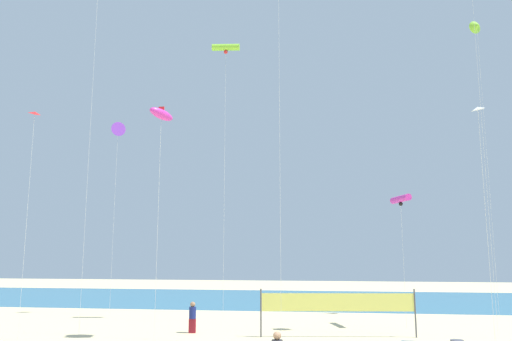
% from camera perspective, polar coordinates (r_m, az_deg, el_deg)
% --- Properties ---
extents(ocean_band, '(120.00, 20.00, 0.01)m').
position_cam_1_polar(ocean_band, '(47.24, 5.43, -14.49)').
color(ocean_band, teal).
rests_on(ocean_band, ground).
extents(beachgoer_navy_shirt, '(0.37, 0.37, 1.62)m').
position_cam_1_polar(beachgoer_navy_shirt, '(27.92, -7.31, -16.28)').
color(beachgoer_navy_shirt, maroon).
rests_on(beachgoer_navy_shirt, ground).
extents(volleyball_net, '(7.88, 1.06, 2.40)m').
position_cam_1_polar(volleyball_net, '(26.58, 9.38, -14.92)').
color(volleyball_net, '#4C4C51').
rests_on(volleyball_net, ground).
extents(kite_magenta_inflatable, '(1.13, 1.37, 10.87)m').
position_cam_1_polar(kite_magenta_inflatable, '(23.27, -10.83, 6.31)').
color(kite_magenta_inflatable, silver).
rests_on(kite_magenta_inflatable, ground).
extents(kite_lime_delta, '(1.04, 0.79, 20.61)m').
position_cam_1_polar(kite_lime_delta, '(39.91, 24.06, 14.83)').
color(kite_lime_delta, silver).
rests_on(kite_lime_delta, ground).
extents(kite_white_diamond, '(0.63, 0.63, 9.76)m').
position_cam_1_polar(kite_white_diamond, '(20.65, 24.16, 5.79)').
color(kite_white_diamond, silver).
rests_on(kite_white_diamond, ground).
extents(kite_violet_delta, '(1.05, 0.88, 13.58)m').
position_cam_1_polar(kite_violet_delta, '(37.47, -15.59, 4.52)').
color(kite_violet_delta, silver).
rests_on(kite_violet_delta, ground).
extents(kite_lime_tube, '(1.89, 0.64, 18.06)m').
position_cam_1_polar(kite_lime_tube, '(34.31, -3.50, 13.83)').
color(kite_lime_tube, silver).
rests_on(kite_lime_tube, ground).
extents(kite_magenta_tube, '(0.98, 2.18, 7.58)m').
position_cam_1_polar(kite_magenta_tube, '(30.70, 16.28, -3.20)').
color(kite_magenta_tube, silver).
rests_on(kite_magenta_tube, ground).
extents(kite_red_diamond, '(0.72, 0.72, 11.73)m').
position_cam_1_polar(kite_red_diamond, '(28.94, -24.11, 5.55)').
color(kite_red_diamond, silver).
rests_on(kite_red_diamond, ground).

